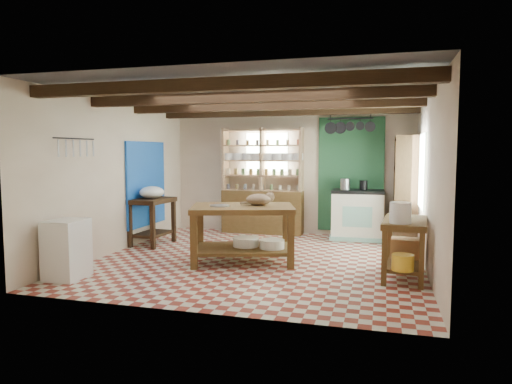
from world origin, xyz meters
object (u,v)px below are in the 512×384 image
(right_counter, at_px, (404,249))
(cat, at_px, (259,200))
(white_cabinet, at_px, (67,249))
(stove, at_px, (358,215))
(prep_table, at_px, (152,222))
(work_table, at_px, (243,234))

(right_counter, height_order, cat, cat)
(right_counter, bearing_deg, cat, 174.81)
(right_counter, bearing_deg, white_cabinet, -159.24)
(stove, height_order, white_cabinet, stove)
(stove, xyz_separation_m, cat, (-1.40, -2.24, 0.48))
(cat, bearing_deg, white_cabinet, -170.32)
(prep_table, bearing_deg, right_counter, -10.37)
(work_table, relative_size, stove, 1.56)
(right_counter, relative_size, cat, 2.79)
(stove, relative_size, prep_table, 1.16)
(work_table, relative_size, right_counter, 1.40)
(stove, bearing_deg, white_cabinet, -134.38)
(cat, bearing_deg, prep_table, 135.91)
(work_table, xyz_separation_m, right_counter, (2.38, -0.26, -0.04))
(prep_table, relative_size, right_counter, 0.77)
(prep_table, distance_m, right_counter, 4.51)
(prep_table, xyz_separation_m, right_counter, (4.38, -1.08, -0.03))
(prep_table, height_order, cat, cat)
(work_table, height_order, stove, stove)
(cat, bearing_deg, stove, 31.52)
(prep_table, relative_size, cat, 2.15)
(cat, bearing_deg, right_counter, -36.41)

